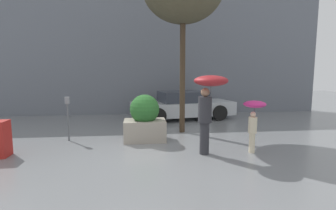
% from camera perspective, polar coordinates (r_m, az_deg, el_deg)
% --- Properties ---
extents(ground_plane, '(40.00, 40.00, 0.00)m').
position_cam_1_polar(ground_plane, '(6.82, -5.20, -10.61)').
color(ground_plane, slate).
extents(building_facade, '(18.00, 0.30, 6.00)m').
position_cam_1_polar(building_facade, '(13.02, -5.96, 11.28)').
color(building_facade, slate).
rests_on(building_facade, ground).
extents(planter_box, '(1.25, 0.89, 1.41)m').
position_cam_1_polar(planter_box, '(7.96, -5.09, -3.16)').
color(planter_box, '#9E9384').
rests_on(planter_box, ground).
extents(person_adult, '(0.84, 0.84, 2.01)m').
position_cam_1_polar(person_adult, '(6.54, 8.78, 1.79)').
color(person_adult, '#2D2D33').
rests_on(person_adult, ground).
extents(person_child, '(0.57, 0.57, 1.35)m').
position_cam_1_polar(person_child, '(7.09, 18.20, -1.84)').
color(person_child, beige).
rests_on(person_child, ground).
extents(parked_car_near, '(4.68, 2.58, 1.22)m').
position_cam_1_polar(parked_car_near, '(11.66, 3.20, -0.18)').
color(parked_car_near, '#B7BCC1').
rests_on(parked_car_near, ground).
extents(parking_meter, '(0.14, 0.14, 1.34)m').
position_cam_1_polar(parking_meter, '(8.42, -21.02, -0.94)').
color(parking_meter, '#595B60').
rests_on(parking_meter, ground).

